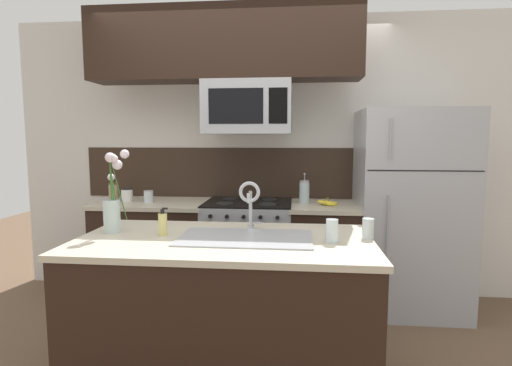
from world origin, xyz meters
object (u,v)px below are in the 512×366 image
(dish_soap_bottle, at_px, (163,224))
(flower_vase, at_px, (113,203))
(storage_jar_tall, at_px, (114,192))
(french_press, at_px, (304,192))
(storage_jar_short, at_px, (149,196))
(refrigerator, at_px, (410,211))
(sink_faucet, at_px, (250,198))
(drinking_glass, at_px, (332,231))
(stove_range, at_px, (248,252))
(storage_jar_medium, at_px, (127,195))
(microwave, at_px, (248,108))
(spare_glass, at_px, (368,228))
(banana_bunch, at_px, (328,203))

(dish_soap_bottle, xyz_separation_m, flower_vase, (-0.32, 0.04, 0.11))
(storage_jar_tall, height_order, french_press, french_press)
(storage_jar_short, bearing_deg, refrigerator, 1.41)
(storage_jar_short, relative_size, flower_vase, 0.21)
(storage_jar_short, distance_m, dish_soap_bottle, 1.30)
(storage_jar_tall, distance_m, french_press, 1.74)
(sink_faucet, bearing_deg, french_press, 71.74)
(sink_faucet, xyz_separation_m, drinking_glass, (0.48, -0.26, -0.13))
(storage_jar_short, xyz_separation_m, sink_faucet, (1.03, -1.00, 0.15))
(stove_range, xyz_separation_m, storage_jar_short, (-0.90, -0.04, 0.50))
(storage_jar_medium, xyz_separation_m, french_press, (1.61, 0.05, 0.04))
(stove_range, relative_size, microwave, 1.25)
(french_press, distance_m, dish_soap_bottle, 1.54)
(refrigerator, bearing_deg, storage_jar_tall, 179.85)
(french_press, relative_size, flower_vase, 0.53)
(french_press, distance_m, drinking_glass, 1.36)
(microwave, xyz_separation_m, storage_jar_short, (-0.90, -0.02, -0.78))
(drinking_glass, bearing_deg, french_press, 95.17)
(storage_jar_tall, height_order, flower_vase, flower_vase)
(dish_soap_bottle, bearing_deg, storage_jar_tall, 125.45)
(drinking_glass, height_order, spare_glass, drinking_glass)
(microwave, height_order, drinking_glass, microwave)
(dish_soap_bottle, distance_m, spare_glass, 1.19)
(stove_range, height_order, flower_vase, flower_vase)
(storage_jar_tall, height_order, sink_faucet, sink_faucet)
(storage_jar_medium, height_order, sink_faucet, sink_faucet)
(storage_jar_short, relative_size, sink_faucet, 0.34)
(french_press, distance_m, sink_faucet, 1.15)
(drinking_glass, distance_m, flower_vase, 1.31)
(sink_faucet, bearing_deg, refrigerator, 39.90)
(microwave, height_order, storage_jar_short, microwave)
(storage_jar_medium, distance_m, dish_soap_bottle, 1.44)
(refrigerator, xyz_separation_m, french_press, (-0.90, 0.04, 0.15))
(banana_bunch, distance_m, drinking_glass, 1.23)
(microwave, bearing_deg, refrigerator, 1.69)
(stove_range, relative_size, spare_glass, 8.07)
(banana_bunch, relative_size, sink_faucet, 0.62)
(storage_jar_tall, bearing_deg, refrigerator, -0.15)
(storage_jar_short, bearing_deg, storage_jar_medium, 168.39)
(storage_jar_medium, relative_size, storage_jar_short, 1.13)
(storage_jar_short, relative_size, french_press, 0.39)
(microwave, xyz_separation_m, drinking_glass, (0.62, -1.27, -0.76))
(stove_range, xyz_separation_m, spare_glass, (0.83, -1.18, 0.51))
(storage_jar_tall, height_order, dish_soap_bottle, storage_jar_tall)
(storage_jar_short, bearing_deg, banana_bunch, -0.85)
(storage_jar_short, height_order, flower_vase, flower_vase)
(microwave, relative_size, storage_jar_tall, 4.48)
(dish_soap_bottle, bearing_deg, spare_glass, 2.08)
(microwave, xyz_separation_m, storage_jar_tall, (-1.25, 0.05, -0.75))
(french_press, bearing_deg, sink_faucet, -108.26)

